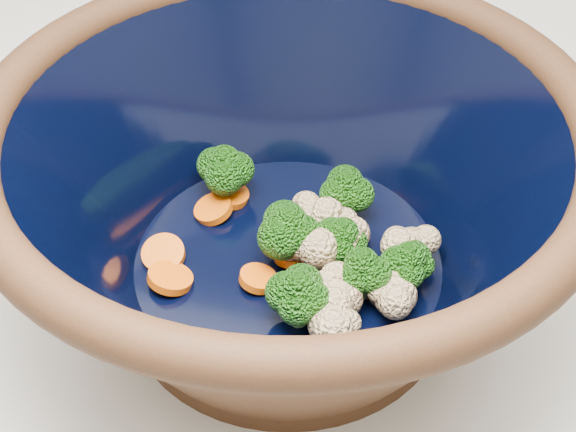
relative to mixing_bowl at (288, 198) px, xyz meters
The scene contains 2 objects.
mixing_bowl is the anchor object (origin of this frame).
vegetable_pile 0.04m from the mixing_bowl, ahead, with size 0.21×0.15×0.05m.
Camera 1 is at (0.16, -0.50, 1.35)m, focal length 50.00 mm.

